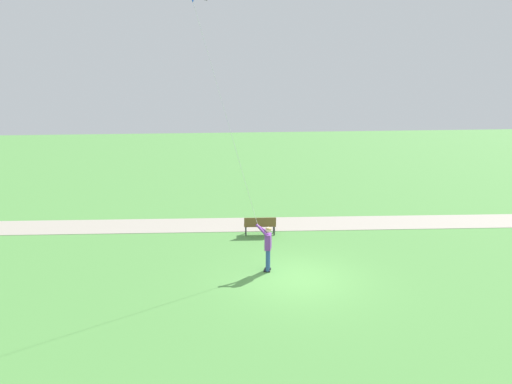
{
  "coord_description": "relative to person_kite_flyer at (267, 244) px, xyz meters",
  "views": [
    {
      "loc": [
        -14.43,
        3.53,
        6.57
      ],
      "look_at": [
        0.41,
        1.49,
        3.17
      ],
      "focal_mm": 30.65,
      "sensor_mm": 36.0,
      "label": 1
    }
  ],
  "objects": [
    {
      "name": "ground_plane",
      "position": [
        -0.83,
        -1.0,
        -1.05
      ],
      "size": [
        120.0,
        120.0,
        0.0
      ],
      "primitive_type": "plane",
      "color": "#569947"
    },
    {
      "name": "walkway_path",
      "position": [
        6.09,
        1.0,
        -1.04
      ],
      "size": [
        5.19,
        32.09,
        0.02
      ],
      "primitive_type": "cube",
      "rotation": [
        0.0,
        0.0,
        -0.09
      ],
      "color": "#ADA393",
      "rests_on": "ground"
    },
    {
      "name": "person_kite_flyer",
      "position": [
        0.0,
        0.0,
        0.0
      ],
      "size": [
        0.5,
        0.63,
        1.83
      ],
      "color": "#232328",
      "rests_on": "ground"
    },
    {
      "name": "park_bench_near_walkway",
      "position": [
        4.29,
        -0.34,
        -0.54
      ],
      "size": [
        0.57,
        1.53,
        0.88
      ],
      "color": "brown",
      "rests_on": "ground"
    }
  ]
}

